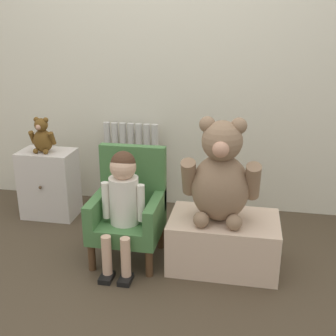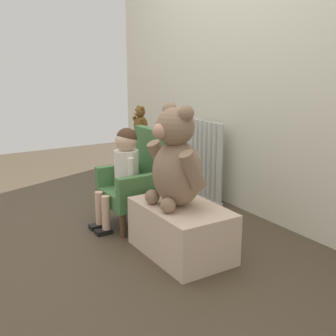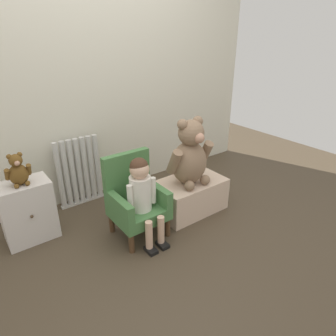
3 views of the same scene
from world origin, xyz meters
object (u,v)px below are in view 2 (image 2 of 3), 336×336
child_armchair (138,182)px  child_figure (124,164)px  large_teddy_bear (176,162)px  radiator (205,161)px  small_dresser (143,161)px  low_bench (181,230)px  small_teddy_bear (140,122)px

child_armchair → child_figure: size_ratio=0.97×
large_teddy_bear → child_armchair: bearing=176.3°
radiator → large_teddy_bear: bearing=-46.2°
radiator → child_armchair: 0.74m
child_armchair → child_figure: (0.00, -0.11, 0.14)m
small_dresser → low_bench: small_dresser is taller
child_armchair → small_teddy_bear: bearing=150.7°
radiator → large_teddy_bear: 1.07m
small_dresser → low_bench: size_ratio=0.80×
child_figure → large_teddy_bear: 0.56m
low_bench → large_teddy_bear: size_ratio=1.05×
radiator → child_armchair: bearing=-75.9°
child_armchair → child_figure: child_figure is taller
large_teddy_bear → small_teddy_bear: (-1.28, 0.45, 0.04)m
small_teddy_bear → radiator: bearing=29.0°
child_armchair → radiator: bearing=104.1°
radiator → large_teddy_bear: size_ratio=1.11×
small_dresser → small_teddy_bear: bearing=-106.0°
small_teddy_bear → small_dresser: bearing=74.0°
child_figure → small_dresser: bearing=143.2°
small_teddy_bear → large_teddy_bear: bearing=-19.3°
child_figure → large_teddy_bear: large_teddy_bear is taller
radiator → child_figure: size_ratio=0.95×
child_armchair → low_bench: (0.58, -0.02, -0.16)m
large_teddy_bear → small_teddy_bear: 1.36m
radiator → low_bench: radiator is taller
radiator → child_armchair: child_armchair is taller
low_bench → child_figure: bearing=-170.7°
low_bench → large_teddy_bear: bearing=-149.1°
child_figure → large_teddy_bear: (0.54, 0.08, 0.12)m
child_armchair → small_teddy_bear: (-0.74, 0.41, 0.30)m
child_armchair → small_teddy_bear: small_teddy_bear is taller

